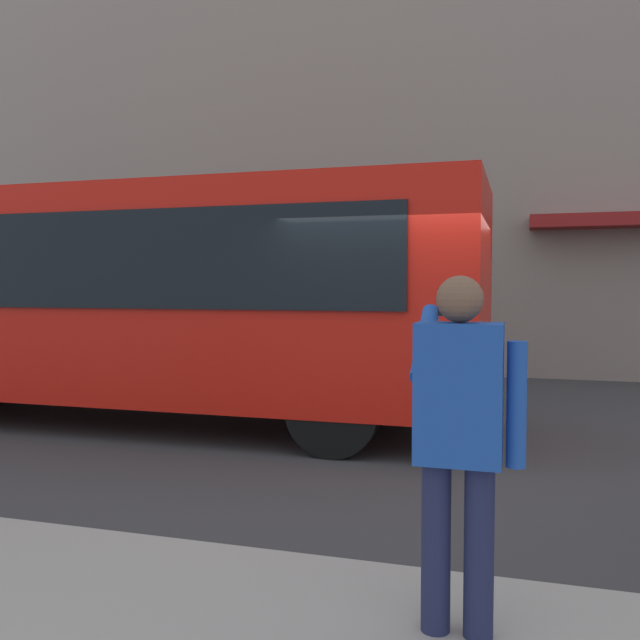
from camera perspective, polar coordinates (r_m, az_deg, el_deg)
name	(u,v)px	position (r m, az deg, el deg)	size (l,w,h in m)	color
ground_plane	(408,448)	(7.71, 7.45, -10.67)	(60.00, 60.00, 0.00)	#38383A
building_facade_far	(465,80)	(14.85, 12.13, 19.18)	(28.00, 1.55, 12.00)	gray
red_bus	(136,295)	(9.29, -15.25, 2.04)	(9.05, 2.54, 3.08)	red
pedestrian_photographer	(459,427)	(3.28, 11.67, -8.79)	(0.53, 0.52, 1.70)	#1E2347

